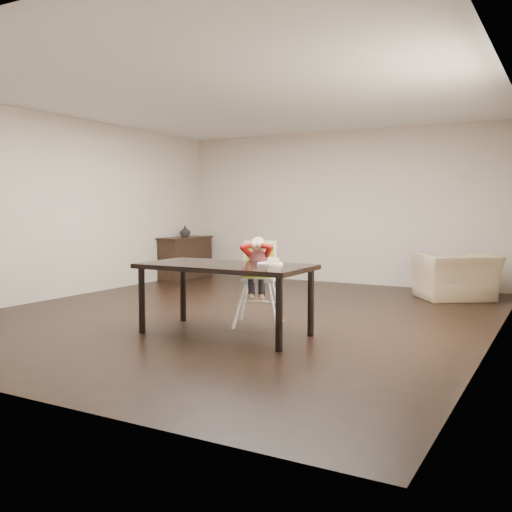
{
  "coord_description": "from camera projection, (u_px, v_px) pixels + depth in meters",
  "views": [
    {
      "loc": [
        3.63,
        -6.14,
        1.34
      ],
      "look_at": [
        0.62,
        -0.67,
        0.81
      ],
      "focal_mm": 40.0,
      "sensor_mm": 36.0,
      "label": 1
    }
  ],
  "objects": [
    {
      "name": "room_walls",
      "position": [
        239.0,
        166.0,
        7.07
      ],
      "size": [
        6.02,
        7.02,
        2.71
      ],
      "color": "#C2B3A1",
      "rests_on": "ground"
    },
    {
      "name": "plate",
      "position": [
        271.0,
        263.0,
        5.84
      ],
      "size": [
        0.34,
        0.34,
        0.08
      ],
      "rotation": [
        0.0,
        0.0,
        0.31
      ],
      "color": "white",
      "rests_on": "dining_table"
    },
    {
      "name": "high_chair",
      "position": [
        259.0,
        263.0,
        6.5
      ],
      "size": [
        0.54,
        0.54,
        1.01
      ],
      "rotation": [
        0.0,
        0.0,
        0.36
      ],
      "color": "white",
      "rests_on": "ground"
    },
    {
      "name": "vase",
      "position": [
        185.0,
        232.0,
        10.83
      ],
      "size": [
        0.23,
        0.24,
        0.2
      ],
      "primitive_type": "imported",
      "rotation": [
        0.0,
        0.0,
        -0.15
      ],
      "color": "#99999E",
      "rests_on": "sideboard"
    },
    {
      "name": "armchair",
      "position": [
        456.0,
        269.0,
        8.32
      ],
      "size": [
        1.23,
        1.14,
        0.9
      ],
      "primitive_type": "imported",
      "rotation": [
        0.0,
        0.0,
        3.75
      ],
      "color": "tan",
      "rests_on": "ground"
    },
    {
      "name": "sideboard",
      "position": [
        186.0,
        257.0,
        10.88
      ],
      "size": [
        0.44,
        1.26,
        0.79
      ],
      "color": "black",
      "rests_on": "ground"
    },
    {
      "name": "dining_table",
      "position": [
        225.0,
        272.0,
        5.99
      ],
      "size": [
        1.8,
        0.9,
        0.75
      ],
      "color": "black",
      "rests_on": "ground"
    },
    {
      "name": "ground",
      "position": [
        239.0,
        314.0,
        7.22
      ],
      "size": [
        7.0,
        7.0,
        0.0
      ],
      "primitive_type": "plane",
      "color": "black",
      "rests_on": "ground"
    }
  ]
}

